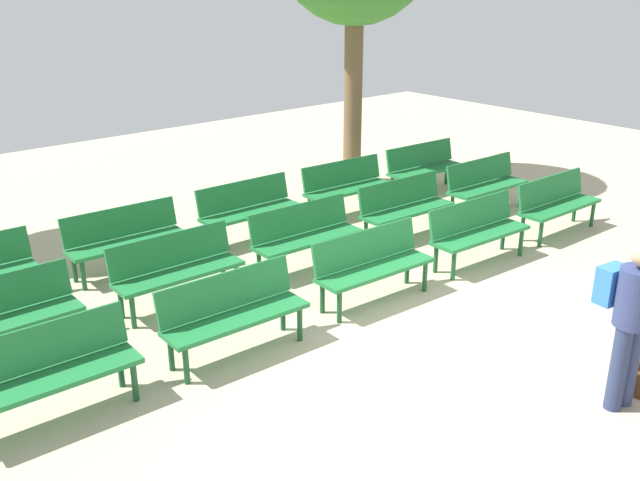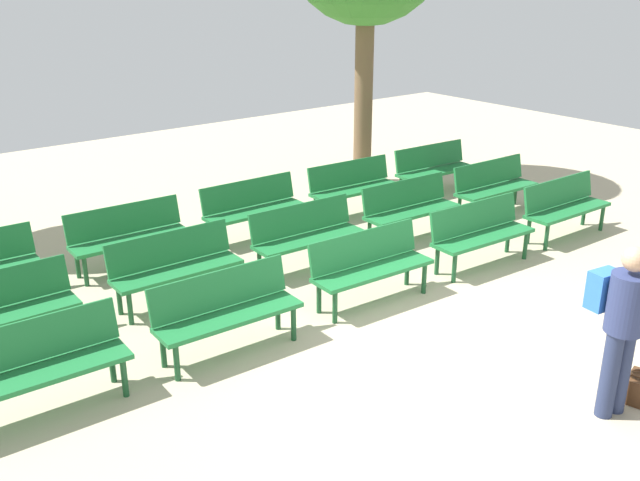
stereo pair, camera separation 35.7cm
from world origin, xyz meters
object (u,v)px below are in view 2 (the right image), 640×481
(bench_r0_c0, at_px, (37,362))
(bench_r2_c1, at_px, (128,233))
(visitor_with_backpack, at_px, (621,321))
(bench_r0_c1, at_px, (226,308))
(bench_r2_c4, at_px, (434,166))
(bench_r1_c4, at_px, (494,184))
(bench_r0_c2, at_px, (370,263))
(bench_r1_c3, at_px, (409,206))
(bench_r0_c4, at_px, (564,204))
(bench_r1_c1, at_px, (175,264))
(bench_r2_c3, at_px, (353,185))
(bench_r1_c2, at_px, (306,232))
(bench_r0_c3, at_px, (480,231))
(handbag, at_px, (637,387))
(bench_r2_c2, at_px, (253,206))

(bench_r0_c0, height_order, bench_r2_c1, same)
(bench_r2_c1, bearing_deg, visitor_with_backpack, -68.34)
(bench_r0_c1, xyz_separation_m, bench_r2_c4, (5.95, 2.61, 0.00))
(bench_r1_c4, bearing_deg, bench_r0_c1, -166.41)
(bench_r0_c2, bearing_deg, bench_r1_c3, 36.11)
(bench_r0_c1, height_order, bench_r1_c3, same)
(bench_r0_c4, xyz_separation_m, bench_r2_c4, (0.07, 2.76, 0.00))
(bench_r0_c2, distance_m, bench_r1_c4, 4.07)
(bench_r0_c2, relative_size, bench_r1_c4, 1.00)
(bench_r1_c1, bearing_deg, bench_r2_c3, 18.81)
(bench_r0_c4, relative_size, visitor_with_backpack, 0.98)
(bench_r0_c4, relative_size, bench_r1_c2, 1.00)
(bench_r0_c3, distance_m, bench_r1_c4, 2.34)
(bench_r0_c4, distance_m, handbag, 4.52)
(bench_r0_c2, relative_size, bench_r2_c3, 1.00)
(bench_r0_c4, bearing_deg, bench_r1_c4, 90.45)
(bench_r1_c2, xyz_separation_m, bench_r1_c3, (1.92, -0.05, 0.00))
(bench_r1_c1, distance_m, bench_r2_c2, 2.37)
(bench_r2_c3, height_order, bench_r2_c4, same)
(bench_r0_c2, distance_m, bench_r2_c2, 2.76)
(bench_r1_c4, xyz_separation_m, bench_r2_c4, (0.05, 1.40, 0.00))
(bench_r0_c0, xyz_separation_m, bench_r0_c3, (5.89, -0.22, 0.00))
(bench_r1_c2, bearing_deg, bench_r1_c1, 178.60)
(bench_r0_c3, bearing_deg, bench_r0_c4, 2.09)
(bench_r2_c3, bearing_deg, bench_r0_c4, -53.26)
(bench_r2_c4, relative_size, visitor_with_backpack, 0.99)
(bench_r1_c1, bearing_deg, bench_r0_c0, -146.05)
(bench_r2_c1, xyz_separation_m, bench_r2_c3, (3.91, -0.12, 0.00))
(bench_r2_c1, xyz_separation_m, handbag, (2.44, -5.98, -0.37))
(bench_r0_c0, bearing_deg, bench_r2_c1, 54.19)
(bench_r1_c2, relative_size, bench_r2_c1, 1.00)
(bench_r0_c0, xyz_separation_m, bench_r1_c4, (7.82, 1.11, 0.00))
(bench_r0_c0, distance_m, bench_r0_c3, 5.90)
(bench_r2_c1, bearing_deg, bench_r1_c1, -87.43)
(bench_r1_c1, relative_size, bench_r1_c4, 1.00)
(bench_r0_c0, relative_size, bench_r2_c4, 0.99)
(bench_r1_c1, xyz_separation_m, bench_r1_c3, (3.84, -0.16, 0.00))
(bench_r0_c2, relative_size, bench_r1_c2, 1.00)
(bench_r0_c2, bearing_deg, bench_r0_c4, 1.03)
(bench_r1_c2, relative_size, bench_r1_c3, 1.00)
(bench_r0_c1, xyz_separation_m, bench_r1_c3, (3.97, 1.25, 0.00))
(bench_r2_c4, distance_m, handbag, 6.75)
(visitor_with_backpack, bearing_deg, bench_r1_c3, -103.62)
(bench_r0_c2, distance_m, handbag, 3.26)
(bench_r0_c3, height_order, bench_r1_c4, same)
(bench_r0_c2, relative_size, bench_r0_c3, 1.00)
(handbag, bearing_deg, bench_r1_c2, 96.69)
(bench_r1_c2, bearing_deg, bench_r1_c3, 0.76)
(bench_r0_c0, height_order, bench_r2_c3, same)
(bench_r1_c1, height_order, bench_r2_c3, same)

